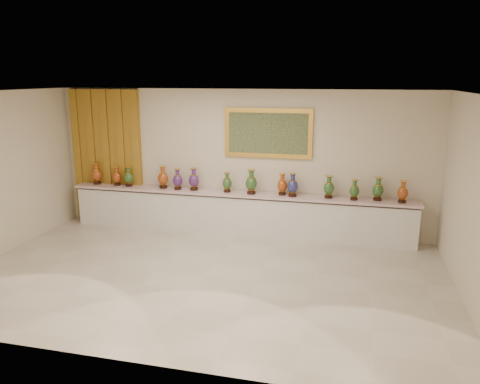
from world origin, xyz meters
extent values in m
plane|color=beige|center=(0.00, 0.00, 0.00)|extent=(8.00, 8.00, 0.00)
plane|color=beige|center=(0.00, 2.50, 1.50)|extent=(8.00, 0.00, 8.00)
plane|color=beige|center=(4.00, 0.00, 1.50)|extent=(0.00, 5.00, 5.00)
plane|color=white|center=(0.00, 0.00, 3.00)|extent=(8.00, 8.00, 0.00)
cube|color=#B88327|center=(-3.03, 2.44, 1.50)|extent=(1.64, 0.14, 2.95)
cube|color=gold|center=(0.60, 2.46, 2.13)|extent=(1.80, 0.06, 1.00)
cube|color=#19321A|center=(0.60, 2.42, 2.13)|extent=(1.62, 0.02, 0.82)
cube|color=white|center=(0.00, 2.27, 0.41)|extent=(7.20, 0.42, 0.81)
cube|color=beige|center=(0.00, 2.25, 0.88)|extent=(7.28, 0.48, 0.05)
cylinder|color=black|center=(-3.23, 2.28, 0.92)|extent=(0.17, 0.17, 0.05)
cone|color=gold|center=(-3.23, 2.28, 0.98)|extent=(0.15, 0.15, 0.03)
ellipsoid|color=maroon|center=(-3.23, 2.28, 1.11)|extent=(0.27, 0.27, 0.28)
cylinder|color=gold|center=(-3.23, 2.28, 1.23)|extent=(0.15, 0.15, 0.01)
cylinder|color=maroon|center=(-3.23, 2.28, 1.29)|extent=(0.09, 0.09, 0.10)
cone|color=maroon|center=(-3.23, 2.28, 1.36)|extent=(0.15, 0.15, 0.04)
cylinder|color=gold|center=(-3.23, 2.28, 1.37)|extent=(0.16, 0.16, 0.01)
cylinder|color=black|center=(-2.74, 2.28, 0.92)|extent=(0.14, 0.14, 0.04)
cone|color=gold|center=(-2.74, 2.28, 0.96)|extent=(0.13, 0.13, 0.03)
ellipsoid|color=maroon|center=(-2.74, 2.28, 1.08)|extent=(0.20, 0.20, 0.24)
cylinder|color=gold|center=(-2.74, 2.28, 1.18)|extent=(0.13, 0.13, 0.01)
cylinder|color=maroon|center=(-2.74, 2.28, 1.23)|extent=(0.08, 0.08, 0.09)
cone|color=maroon|center=(-2.74, 2.28, 1.29)|extent=(0.13, 0.13, 0.03)
cylinder|color=gold|center=(-2.74, 2.28, 1.30)|extent=(0.13, 0.13, 0.01)
cylinder|color=black|center=(-2.44, 2.25, 0.92)|extent=(0.15, 0.15, 0.04)
cone|color=gold|center=(-2.44, 2.25, 0.97)|extent=(0.13, 0.13, 0.03)
ellipsoid|color=black|center=(-2.44, 2.25, 1.09)|extent=(0.21, 0.21, 0.25)
cylinder|color=gold|center=(-2.44, 2.25, 1.19)|extent=(0.14, 0.14, 0.01)
cylinder|color=black|center=(-2.44, 2.25, 1.25)|extent=(0.08, 0.08, 0.09)
cone|color=black|center=(-2.44, 2.25, 1.31)|extent=(0.14, 0.14, 0.03)
cylinder|color=gold|center=(-2.44, 2.25, 1.33)|extent=(0.14, 0.14, 0.01)
cylinder|color=black|center=(-1.64, 2.26, 0.92)|extent=(0.17, 0.17, 0.05)
cone|color=gold|center=(-1.64, 2.26, 0.98)|extent=(0.15, 0.15, 0.03)
ellipsoid|color=maroon|center=(-1.64, 2.26, 1.11)|extent=(0.29, 0.29, 0.28)
cylinder|color=gold|center=(-1.64, 2.26, 1.23)|extent=(0.15, 0.15, 0.01)
cylinder|color=maroon|center=(-1.64, 2.26, 1.29)|extent=(0.09, 0.09, 0.10)
cone|color=maroon|center=(-1.64, 2.26, 1.36)|extent=(0.15, 0.15, 0.04)
cylinder|color=gold|center=(-1.64, 2.26, 1.38)|extent=(0.16, 0.16, 0.01)
cylinder|color=black|center=(-1.30, 2.23, 0.92)|extent=(0.16, 0.16, 0.04)
cone|color=gold|center=(-1.30, 2.23, 0.97)|extent=(0.14, 0.14, 0.03)
ellipsoid|color=#270C4F|center=(-1.30, 2.23, 1.10)|extent=(0.27, 0.27, 0.26)
cylinder|color=gold|center=(-1.30, 2.23, 1.21)|extent=(0.14, 0.14, 0.01)
cylinder|color=#270C4F|center=(-1.30, 2.23, 1.26)|extent=(0.08, 0.08, 0.09)
cone|color=#270C4F|center=(-1.30, 2.23, 1.33)|extent=(0.14, 0.14, 0.03)
cylinder|color=gold|center=(-1.30, 2.23, 1.34)|extent=(0.15, 0.15, 0.01)
cylinder|color=black|center=(-0.94, 2.25, 0.92)|extent=(0.17, 0.17, 0.05)
cone|color=gold|center=(-0.94, 2.25, 0.98)|extent=(0.15, 0.15, 0.03)
ellipsoid|color=#270C4F|center=(-0.94, 2.25, 1.11)|extent=(0.27, 0.27, 0.28)
cylinder|color=gold|center=(-0.94, 2.25, 1.23)|extent=(0.15, 0.15, 0.01)
cylinder|color=#270C4F|center=(-0.94, 2.25, 1.29)|extent=(0.09, 0.09, 0.10)
cone|color=#270C4F|center=(-0.94, 2.25, 1.36)|extent=(0.15, 0.15, 0.04)
cylinder|color=gold|center=(-0.94, 2.25, 1.37)|extent=(0.16, 0.16, 0.01)
cylinder|color=black|center=(-0.21, 2.25, 0.92)|extent=(0.15, 0.15, 0.04)
cone|color=gold|center=(-0.21, 2.25, 0.97)|extent=(0.13, 0.13, 0.03)
ellipsoid|color=black|center=(-0.21, 2.25, 1.08)|extent=(0.22, 0.22, 0.24)
cylinder|color=gold|center=(-0.21, 2.25, 1.18)|extent=(0.13, 0.13, 0.01)
cylinder|color=black|center=(-0.21, 2.25, 1.24)|extent=(0.08, 0.08, 0.09)
cone|color=black|center=(-0.21, 2.25, 1.30)|extent=(0.13, 0.13, 0.03)
cylinder|color=gold|center=(-0.21, 2.25, 1.31)|extent=(0.14, 0.14, 0.01)
cylinder|color=black|center=(0.31, 2.22, 0.93)|extent=(0.18, 0.18, 0.05)
cone|color=gold|center=(0.31, 2.22, 0.98)|extent=(0.16, 0.16, 0.03)
ellipsoid|color=black|center=(0.31, 2.22, 1.12)|extent=(0.27, 0.27, 0.29)
cylinder|color=gold|center=(0.31, 2.22, 1.24)|extent=(0.16, 0.16, 0.01)
cylinder|color=black|center=(0.31, 2.22, 1.31)|extent=(0.09, 0.09, 0.11)
cone|color=black|center=(0.31, 2.22, 1.38)|extent=(0.16, 0.16, 0.04)
cylinder|color=gold|center=(0.31, 2.22, 1.40)|extent=(0.16, 0.16, 0.01)
cylinder|color=black|center=(0.94, 2.28, 0.92)|extent=(0.16, 0.16, 0.04)
cone|color=gold|center=(0.94, 2.28, 0.97)|extent=(0.14, 0.14, 0.03)
ellipsoid|color=maroon|center=(0.94, 2.28, 1.09)|extent=(0.27, 0.27, 0.26)
cylinder|color=gold|center=(0.94, 2.28, 1.20)|extent=(0.14, 0.14, 0.01)
cylinder|color=maroon|center=(0.94, 2.28, 1.26)|extent=(0.08, 0.08, 0.09)
cone|color=maroon|center=(0.94, 2.28, 1.32)|extent=(0.14, 0.14, 0.03)
cylinder|color=gold|center=(0.94, 2.28, 1.34)|extent=(0.14, 0.14, 0.01)
cylinder|color=black|center=(1.16, 2.21, 0.92)|extent=(0.17, 0.17, 0.05)
cone|color=gold|center=(1.16, 2.21, 0.98)|extent=(0.15, 0.15, 0.03)
ellipsoid|color=#0A0D41|center=(1.16, 2.21, 1.11)|extent=(0.23, 0.23, 0.28)
cylinder|color=gold|center=(1.16, 2.21, 1.22)|extent=(0.15, 0.15, 0.01)
cylinder|color=#0A0D41|center=(1.16, 2.21, 1.28)|extent=(0.09, 0.09, 0.10)
cone|color=#0A0D41|center=(1.16, 2.21, 1.35)|extent=(0.15, 0.15, 0.04)
cylinder|color=gold|center=(1.16, 2.21, 1.37)|extent=(0.16, 0.16, 0.01)
cylinder|color=black|center=(1.87, 2.25, 0.92)|extent=(0.16, 0.16, 0.04)
cone|color=gold|center=(1.87, 2.25, 0.97)|extent=(0.14, 0.14, 0.03)
ellipsoid|color=black|center=(1.87, 2.25, 1.10)|extent=(0.28, 0.28, 0.26)
cylinder|color=gold|center=(1.87, 2.25, 1.21)|extent=(0.14, 0.14, 0.01)
cylinder|color=black|center=(1.87, 2.25, 1.26)|extent=(0.08, 0.08, 0.09)
cone|color=black|center=(1.87, 2.25, 1.33)|extent=(0.14, 0.14, 0.03)
cylinder|color=gold|center=(1.87, 2.25, 1.35)|extent=(0.15, 0.15, 0.01)
cylinder|color=black|center=(2.36, 2.22, 0.92)|extent=(0.14, 0.14, 0.04)
cone|color=gold|center=(2.36, 2.22, 0.96)|extent=(0.13, 0.13, 0.03)
ellipsoid|color=black|center=(2.36, 2.22, 1.08)|extent=(0.25, 0.25, 0.24)
cylinder|color=gold|center=(2.36, 2.22, 1.18)|extent=(0.13, 0.13, 0.01)
cylinder|color=black|center=(2.36, 2.22, 1.23)|extent=(0.08, 0.08, 0.09)
cone|color=black|center=(2.36, 2.22, 1.29)|extent=(0.13, 0.13, 0.03)
cylinder|color=gold|center=(2.36, 2.22, 1.30)|extent=(0.13, 0.13, 0.01)
cylinder|color=black|center=(2.81, 2.28, 0.92)|extent=(0.16, 0.16, 0.05)
cone|color=gold|center=(2.81, 2.28, 0.97)|extent=(0.14, 0.14, 0.03)
ellipsoid|color=black|center=(2.81, 2.28, 1.10)|extent=(0.25, 0.25, 0.27)
cylinder|color=gold|center=(2.81, 2.28, 1.21)|extent=(0.15, 0.15, 0.01)
cylinder|color=black|center=(2.81, 2.28, 1.27)|extent=(0.09, 0.09, 0.10)
cone|color=black|center=(2.81, 2.28, 1.34)|extent=(0.15, 0.15, 0.04)
cylinder|color=gold|center=(2.81, 2.28, 1.35)|extent=(0.15, 0.15, 0.01)
cylinder|color=black|center=(3.26, 2.23, 0.92)|extent=(0.15, 0.15, 0.04)
cone|color=gold|center=(3.26, 2.23, 0.97)|extent=(0.13, 0.13, 0.03)
ellipsoid|color=maroon|center=(3.26, 2.23, 1.09)|extent=(0.21, 0.21, 0.25)
cylinder|color=gold|center=(3.26, 2.23, 1.19)|extent=(0.14, 0.14, 0.01)
cylinder|color=maroon|center=(3.26, 2.23, 1.25)|extent=(0.08, 0.08, 0.09)
cone|color=maroon|center=(3.26, 2.23, 1.31)|extent=(0.14, 0.14, 0.03)
cylinder|color=gold|center=(3.26, 2.23, 1.32)|extent=(0.14, 0.14, 0.01)
cube|color=white|center=(-0.69, 2.13, 0.90)|extent=(0.10, 0.06, 0.00)
camera|label=1|loc=(2.28, -6.88, 3.25)|focal=35.00mm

